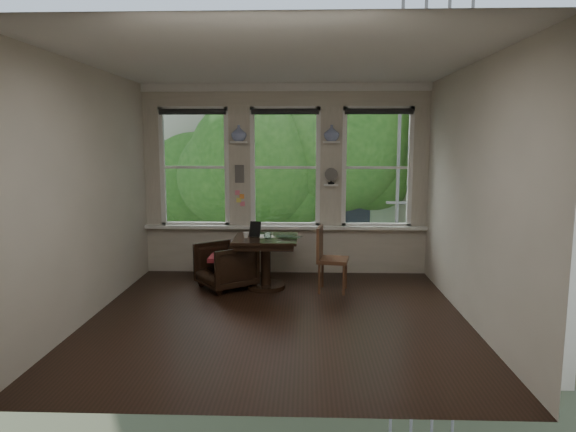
{
  "coord_description": "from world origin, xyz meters",
  "views": [
    {
      "loc": [
        0.33,
        -5.93,
        2.1
      ],
      "look_at": [
        0.09,
        0.9,
        1.11
      ],
      "focal_mm": 32.0,
      "sensor_mm": 36.0,
      "label": 1
    }
  ],
  "objects_px": {
    "table": "(266,263)",
    "side_chair_right": "(333,259)",
    "mug": "(246,235)",
    "armchair_left": "(226,266)",
    "laptop": "(287,238)"
  },
  "relations": [
    {
      "from": "table",
      "to": "mug",
      "type": "relative_size",
      "value": 10.02
    },
    {
      "from": "table",
      "to": "side_chair_right",
      "type": "distance_m",
      "value": 0.97
    },
    {
      "from": "table",
      "to": "side_chair_right",
      "type": "xyz_separation_m",
      "value": [
        0.96,
        -0.12,
        0.09
      ]
    },
    {
      "from": "side_chair_right",
      "to": "mug",
      "type": "xyz_separation_m",
      "value": [
        -1.24,
        0.06,
        0.33
      ]
    },
    {
      "from": "table",
      "to": "side_chair_right",
      "type": "height_order",
      "value": "side_chair_right"
    },
    {
      "from": "armchair_left",
      "to": "side_chair_right",
      "type": "xyz_separation_m",
      "value": [
        1.54,
        -0.1,
        0.13
      ]
    },
    {
      "from": "armchair_left",
      "to": "mug",
      "type": "height_order",
      "value": "mug"
    },
    {
      "from": "armchair_left",
      "to": "table",
      "type": "bearing_deg",
      "value": 53.77
    },
    {
      "from": "armchair_left",
      "to": "laptop",
      "type": "distance_m",
      "value": 1.0
    },
    {
      "from": "mug",
      "to": "side_chair_right",
      "type": "bearing_deg",
      "value": -2.57
    },
    {
      "from": "mug",
      "to": "laptop",
      "type": "bearing_deg",
      "value": -4.18
    },
    {
      "from": "side_chair_right",
      "to": "table",
      "type": "bearing_deg",
      "value": 92.37
    },
    {
      "from": "laptop",
      "to": "mug",
      "type": "relative_size",
      "value": 4.08
    },
    {
      "from": "armchair_left",
      "to": "laptop",
      "type": "bearing_deg",
      "value": 46.51
    },
    {
      "from": "side_chair_right",
      "to": "mug",
      "type": "distance_m",
      "value": 1.28
    }
  ]
}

